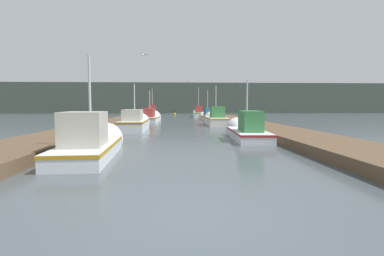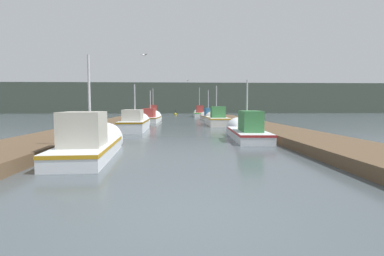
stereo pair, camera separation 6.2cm
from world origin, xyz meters
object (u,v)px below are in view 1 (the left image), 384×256
Objects in this scene: channel_buoy at (175,114)px; fishing_boat_2 at (135,123)px; fishing_boat_3 at (215,119)px; mooring_piling_1 at (220,115)px; fishing_boat_1 at (245,130)px; seagull_1 at (144,55)px; fishing_boat_5 at (207,116)px; fishing_boat_4 at (150,118)px; fishing_boat_7 at (198,113)px; mooring_piling_0 at (100,127)px; seagull_lead at (187,80)px; fishing_boat_6 at (152,114)px; fishing_boat_0 at (92,142)px.

fishing_boat_2 is at bearing -94.64° from channel_buoy.
fishing_boat_3 is 4.82× the size of mooring_piling_1.
mooring_piling_1 is (0.93, 15.67, 0.26)m from fishing_boat_1.
seagull_1 is (0.84, -1.98, 4.23)m from fishing_boat_2.
seagull_1 is at bearing -112.70° from fishing_boat_5.
fishing_boat_4 reaches higher than fishing_boat_1.
seagull_1 is (-5.17, -25.30, 4.23)m from fishing_boat_7.
fishing_boat_1 reaches higher than mooring_piling_0.
seagull_lead is at bearing -169.17° from mooring_piling_1.
fishing_boat_1 is 6.62× the size of channel_buoy.
fishing_boat_5 is 17.45m from seagull_1.
seagull_lead reaches higher than fishing_boat_3.
fishing_boat_3 is 1.08× the size of fishing_boat_6.
fishing_boat_1 is 7.48m from mooring_piling_0.
fishing_boat_0 is 34.10m from fishing_boat_7.
fishing_boat_5 reaches higher than fishing_boat_2.
seagull_lead is at bearing 75.46° from fishing_boat_0.
fishing_boat_2 is at bearing 144.52° from fishing_boat_1.
fishing_boat_0 is 0.89× the size of fishing_boat_1.
mooring_piling_1 is at bearing -78.50° from fishing_boat_5.
fishing_boat_4 is 15.20m from mooring_piling_0.
fishing_boat_0 is at bearing -88.13° from fishing_boat_4.
mooring_piling_0 is at bearing -124.91° from fishing_boat_3.
fishing_boat_3 reaches higher than fishing_boat_1.
fishing_boat_1 is 12.60× the size of seagull_1.
fishing_boat_6 is 20.81m from seagull_1.
seagull_lead is (-2.25, 4.79, 3.68)m from fishing_boat_3.
fishing_boat_4 is at bearing 88.69° from fishing_boat_2.
fishing_boat_2 is 1.21× the size of fishing_boat_5.
mooring_piling_1 is at bearing -89.00° from seagull_lead.
fishing_boat_2 is 6.36× the size of channel_buoy.
fishing_boat_5 is (6.23, 3.91, 0.01)m from fishing_boat_4.
channel_buoy is at bearing 85.83° from fishing_boat_4.
fishing_boat_6 is (-0.45, 8.28, 0.10)m from fishing_boat_4.
fishing_boat_2 is 0.98× the size of fishing_boat_7.
seagull_1 is (1.15, -20.35, 4.20)m from fishing_boat_6.
fishing_boat_5 is 9.99× the size of seagull_1.
fishing_boat_5 is 3.82× the size of mooring_piling_1.
fishing_boat_6 is 23.44m from mooring_piling_0.
mooring_piling_0 is (-7.47, -19.06, 0.18)m from fishing_boat_5.
seagull_1 reaches higher than fishing_boat_1.
fishing_boat_0 is at bearing -111.38° from fishing_boat_3.
fishing_boat_7 is 14.07m from seagull_lead.
fishing_boat_3 reaches higher than mooring_piling_1.
fishing_boat_4 is at bearing 85.31° from mooring_piling_0.
mooring_piling_1 is at bearing 103.14° from seagull_1.
fishing_boat_7 is (6.01, 23.32, -0.01)m from fishing_boat_2.
fishing_boat_5 is at bearing 89.17° from fishing_boat_3.
mooring_piling_1 is (7.61, -7.82, 0.15)m from fishing_boat_6.
fishing_boat_2 is 5.18m from mooring_piling_0.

